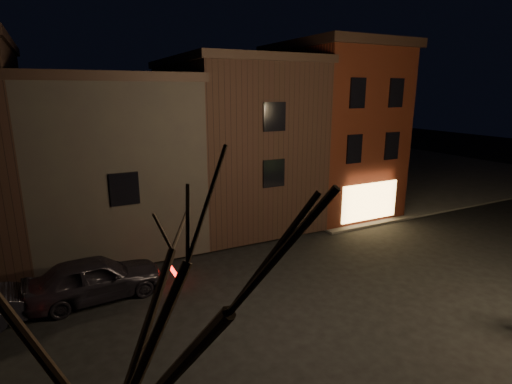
# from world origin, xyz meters

# --- Properties ---
(ground) EXTENTS (120.00, 120.00, 0.00)m
(ground) POSITION_xyz_m (0.00, 0.00, 0.00)
(ground) COLOR black
(ground) RESTS_ON ground
(sidewalk_far_right) EXTENTS (30.00, 30.00, 0.12)m
(sidewalk_far_right) POSITION_xyz_m (20.00, 20.00, 0.06)
(sidewalk_far_right) COLOR #2D2B28
(sidewalk_far_right) RESTS_ON ground
(corner_building) EXTENTS (6.50, 8.50, 10.50)m
(corner_building) POSITION_xyz_m (8.00, 9.47, 5.40)
(corner_building) COLOR #40150B
(corner_building) RESTS_ON ground
(row_building_a) EXTENTS (7.30, 10.30, 9.40)m
(row_building_a) POSITION_xyz_m (1.50, 10.50, 4.83)
(row_building_a) COLOR black
(row_building_a) RESTS_ON ground
(row_building_b) EXTENTS (7.80, 10.30, 8.40)m
(row_building_b) POSITION_xyz_m (-5.75, 10.50, 4.33)
(row_building_b) COLOR black
(row_building_b) RESTS_ON ground
(bare_tree_left) EXTENTS (5.60, 5.60, 7.50)m
(bare_tree_left) POSITION_xyz_m (-8.00, -7.00, 5.43)
(bare_tree_left) COLOR black
(bare_tree_left) RESTS_ON sidewalk_near_left
(parked_car_a) EXTENTS (5.05, 2.30, 1.68)m
(parked_car_a) POSITION_xyz_m (-7.38, 3.48, 0.84)
(parked_car_a) COLOR black
(parked_car_a) RESTS_ON ground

